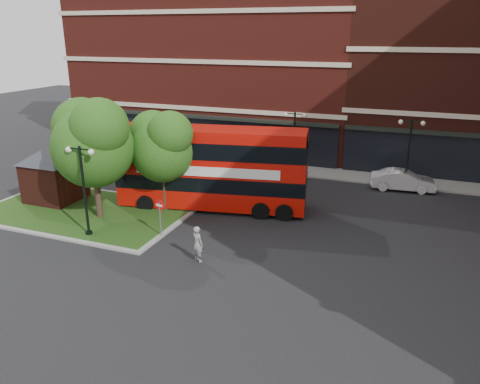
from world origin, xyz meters
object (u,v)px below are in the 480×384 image
at_px(bus, 212,163).
at_px(woman, 198,244).
at_px(car_silver, 236,157).
at_px(car_white, 403,180).

height_order(bus, woman, bus).
distance_m(woman, car_silver, 16.83).
bearing_deg(car_white, car_silver, 77.47).
xyz_separation_m(bus, car_white, (10.94, 7.88, -2.18)).
relative_size(bus, woman, 6.59).
bearing_deg(woman, bus, -46.86).
bearing_deg(bus, car_white, 25.19).
height_order(bus, car_white, bus).
height_order(car_silver, car_white, car_silver).
bearing_deg(car_silver, woman, -160.44).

